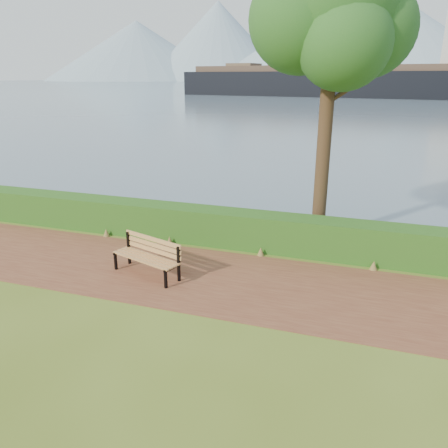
% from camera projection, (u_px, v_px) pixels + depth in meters
% --- Properties ---
extents(ground, '(140.00, 140.00, 0.00)m').
position_uv_depth(ground, '(175.00, 279.00, 10.44)').
color(ground, '#4F621C').
rests_on(ground, ground).
extents(path, '(40.00, 3.40, 0.01)m').
position_uv_depth(path, '(180.00, 274.00, 10.71)').
color(path, brown).
rests_on(path, ground).
extents(hedge, '(32.00, 0.85, 1.00)m').
position_uv_depth(hedge, '(212.00, 226.00, 12.62)').
color(hedge, '#1C4714').
rests_on(hedge, ground).
extents(water, '(700.00, 510.00, 0.00)m').
position_uv_depth(water, '(367.00, 84.00, 244.14)').
color(water, '#485F75').
rests_on(water, ground).
extents(mountains, '(585.00, 190.00, 70.00)m').
position_uv_depth(mountains, '(363.00, 47.00, 369.22)').
color(mountains, '#7B94A5').
rests_on(mountains, ground).
extents(bench, '(1.90, 1.07, 0.92)m').
position_uv_depth(bench, '(148.00, 254.00, 10.55)').
color(bench, black).
rests_on(bench, ground).
extents(tree, '(4.17, 3.43, 8.26)m').
position_uv_depth(tree, '(333.00, 12.00, 10.90)').
color(tree, '#312114').
rests_on(tree, ground).
extents(cargo_ship, '(78.42, 23.59, 23.52)m').
position_uv_depth(cargo_ship, '(355.00, 81.00, 98.57)').
color(cargo_ship, black).
rests_on(cargo_ship, ground).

